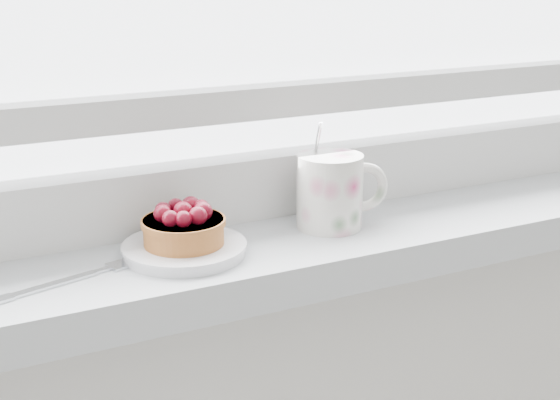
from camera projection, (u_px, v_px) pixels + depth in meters
saucer at (184, 249)px, 0.77m from camera, size 0.12×0.12×0.01m
raspberry_tart at (184, 226)px, 0.76m from camera, size 0.08×0.08×0.04m
floral_mug at (332, 190)px, 0.84m from camera, size 0.11×0.09×0.12m
fork at (81, 276)px, 0.72m from camera, size 0.16×0.06×0.00m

